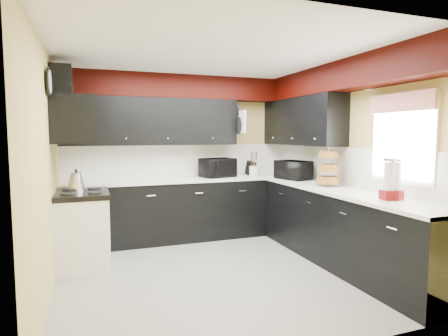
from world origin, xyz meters
name	(u,v)px	position (x,y,z in m)	size (l,w,h in m)	color
ground	(219,272)	(0.00, 0.00, 0.00)	(3.60, 3.60, 0.00)	gray
wall_back	(182,157)	(0.00, 1.80, 1.25)	(3.60, 0.06, 2.50)	#E0C666
wall_right	(349,162)	(1.80, 0.00, 1.25)	(0.06, 3.60, 2.50)	#E0C666
wall_left	(47,171)	(-1.80, 0.00, 1.25)	(0.06, 3.60, 2.50)	#E0C666
ceiling	(219,55)	(0.00, 0.00, 2.50)	(3.60, 3.60, 0.06)	white
cab_back	(187,210)	(0.00, 1.50, 0.45)	(3.60, 0.60, 0.90)	black
cab_right	(343,229)	(1.50, -0.30, 0.45)	(0.60, 3.00, 0.90)	black
counter_back	(187,180)	(0.00, 1.50, 0.92)	(3.62, 0.64, 0.04)	white
counter_right	(344,191)	(1.50, -0.30, 0.92)	(0.64, 3.02, 0.04)	white
splash_back	(182,161)	(0.00, 1.79, 1.19)	(3.60, 0.02, 0.50)	white
splash_right	(348,167)	(1.79, 0.00, 1.19)	(0.02, 3.60, 0.50)	white
upper_back	(152,122)	(-0.50, 1.62, 1.80)	(2.60, 0.35, 0.70)	black
upper_right	(301,122)	(1.62, 0.90, 1.80)	(0.35, 1.80, 0.70)	black
soffit_back	(184,87)	(0.00, 1.62, 2.33)	(3.60, 0.36, 0.35)	black
soffit_right	(349,76)	(1.62, -0.18, 2.33)	(0.36, 3.24, 0.35)	black
stove	(83,231)	(-1.50, 0.75, 0.43)	(0.60, 0.75, 0.86)	white
cooktop	(82,194)	(-1.50, 0.75, 0.89)	(0.62, 0.77, 0.06)	black
hood	(75,120)	(-1.55, 0.75, 1.78)	(0.50, 0.78, 0.55)	black
hood_duct	(61,83)	(-1.68, 0.75, 2.20)	(0.24, 0.40, 0.40)	black
window	(403,140)	(1.79, -0.90, 1.55)	(0.03, 0.86, 0.96)	white
valance	(401,102)	(1.73, -0.90, 1.95)	(0.04, 0.88, 0.20)	red
pan_top	(236,110)	(0.82, 1.55, 2.00)	(0.03, 0.22, 0.40)	black
pan_mid	(239,125)	(0.82, 1.42, 1.75)	(0.03, 0.28, 0.46)	black
pan_low	(233,128)	(0.82, 1.68, 1.72)	(0.03, 0.24, 0.42)	black
cut_board	(242,122)	(0.83, 1.30, 1.80)	(0.03, 0.26, 0.35)	white
baskets	(328,168)	(1.52, 0.05, 1.18)	(0.27, 0.27, 0.50)	brown
clock	(49,82)	(-1.77, 0.25, 2.15)	(0.03, 0.30, 0.30)	black
deco_plate	(368,81)	(1.77, -0.35, 2.25)	(0.03, 0.24, 0.24)	white
toaster_oven	(218,168)	(0.51, 1.51, 1.09)	(0.51, 0.42, 0.29)	black
microwave	(294,170)	(1.47, 0.84, 1.08)	(0.50, 0.34, 0.28)	black
utensil_crock	(254,171)	(1.10, 1.45, 1.02)	(0.15, 0.15, 0.16)	silver
knife_block	(251,168)	(1.10, 1.58, 1.05)	(0.10, 0.14, 0.23)	black
kettle	(76,181)	(-1.56, 1.03, 1.02)	(0.23, 0.23, 0.21)	#BBBBBF
dispenser_a	(395,180)	(1.55, -1.05, 1.14)	(0.15, 0.15, 0.40)	#741400
dispenser_b	(390,180)	(1.50, -1.04, 1.14)	(0.15, 0.15, 0.41)	maroon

